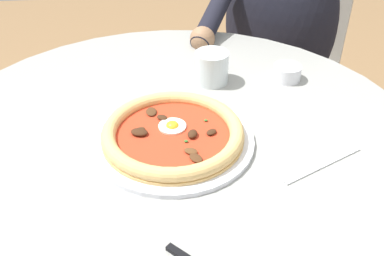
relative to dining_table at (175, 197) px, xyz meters
The scene contains 7 objects.
dining_table is the anchor object (origin of this frame).
pizza_on_plate 0.20m from the dining_table, 96.67° to the left, with size 0.32×0.32×0.04m.
water_glass 0.31m from the dining_table, 116.47° to the right, with size 0.08×0.08×0.08m.
ramekin_capers 0.40m from the dining_table, 144.65° to the right, with size 0.07×0.07×0.04m.
fork_utensil 0.35m from the dining_table, 156.68° to the left, with size 0.17×0.09×0.00m.
diner_person 0.71m from the dining_table, 121.57° to the right, with size 0.53×0.45×1.19m.
cafe_chair_diner 0.85m from the dining_table, 121.70° to the right, with size 0.56×0.56×0.87m.
Camera 1 is at (0.02, 0.71, 1.29)m, focal length 41.12 mm.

